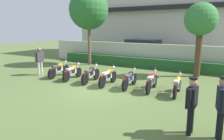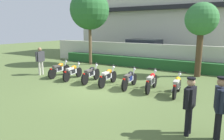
{
  "view_description": "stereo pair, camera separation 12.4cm",
  "coord_description": "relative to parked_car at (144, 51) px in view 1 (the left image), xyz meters",
  "views": [
    {
      "loc": [
        5.57,
        -8.08,
        2.87
      ],
      "look_at": [
        0.0,
        1.35,
        0.71
      ],
      "focal_mm": 34.7,
      "sensor_mm": 36.0,
      "label": 1
    },
    {
      "loc": [
        5.68,
        -8.01,
        2.87
      ],
      "look_at": [
        0.0,
        1.35,
        0.71
      ],
      "focal_mm": 34.7,
      "sensor_mm": 36.0,
      "label": 2
    }
  ],
  "objects": [
    {
      "name": "inspector_person",
      "position": [
        -3.39,
        -8.31,
        0.07
      ],
      "size": [
        0.23,
        0.68,
        1.69
      ],
      "color": "beige",
      "rests_on": "ground"
    },
    {
      "name": "compound_wall",
      "position": [
        1.42,
        -2.04,
        -0.09
      ],
      "size": [
        18.4,
        0.3,
        1.69
      ],
      "primitive_type": "cube",
      "color": "beige",
      "rests_on": "ground"
    },
    {
      "name": "hedge_row",
      "position": [
        1.42,
        -2.74,
        -0.58
      ],
      "size": [
        14.72,
        0.7,
        0.72
      ],
      "primitive_type": "cube",
      "color": "#235628",
      "rests_on": "ground"
    },
    {
      "name": "motorcycle_in_row_0",
      "position": [
        -2.07,
        -8.09,
        -0.49
      ],
      "size": [
        0.6,
        1.91,
        0.96
      ],
      "rotation": [
        0.0,
        0.0,
        1.67
      ],
      "color": "black",
      "rests_on": "ground"
    },
    {
      "name": "tree_near_inspector",
      "position": [
        -3.08,
        -3.66,
        3.22
      ],
      "size": [
        2.95,
        2.95,
        5.65
      ],
      "color": "brown",
      "rests_on": "ground"
    },
    {
      "name": "motorcycle_in_row_4",
      "position": [
        2.58,
        -8.11,
        -0.49
      ],
      "size": [
        0.6,
        1.83,
        0.96
      ],
      "rotation": [
        0.0,
        0.0,
        1.67
      ],
      "color": "black",
      "rests_on": "ground"
    },
    {
      "name": "motorcycle_in_row_2",
      "position": [
        0.32,
        -8.18,
        -0.48
      ],
      "size": [
        0.6,
        1.9,
        0.97
      ],
      "rotation": [
        0.0,
        0.0,
        1.71
      ],
      "color": "black",
      "rests_on": "ground"
    },
    {
      "name": "motorcycle_in_row_5",
      "position": [
        3.66,
        -8.03,
        -0.48
      ],
      "size": [
        0.6,
        1.85,
        0.97
      ],
      "rotation": [
        0.0,
        0.0,
        1.69
      ],
      "color": "black",
      "rests_on": "ground"
    },
    {
      "name": "ground",
      "position": [
        1.42,
        -9.17,
        -0.94
      ],
      "size": [
        60.0,
        60.0,
        0.0
      ],
      "primitive_type": "plane",
      "color": "#566B38"
    },
    {
      "name": "parked_car",
      "position": [
        0.0,
        0.0,
        0.0
      ],
      "size": [
        4.63,
        2.35,
        1.89
      ],
      "rotation": [
        0.0,
        0.0,
        -0.07
      ],
      "color": "navy",
      "rests_on": "ground"
    },
    {
      "name": "motorcycle_in_row_6",
      "position": [
        4.83,
        -8.08,
        -0.49
      ],
      "size": [
        0.6,
        1.81,
        0.96
      ],
      "rotation": [
        0.0,
        0.0,
        1.67
      ],
      "color": "black",
      "rests_on": "ground"
    },
    {
      "name": "officer_1",
      "position": [
        6.74,
        -11.43,
        0.07
      ],
      "size": [
        0.32,
        0.66,
        1.69
      ],
      "rotation": [
        0.0,
        0.0,
        3.35
      ],
      "color": "black",
      "rests_on": "ground"
    },
    {
      "name": "tree_far_side",
      "position": [
        4.92,
        -3.79,
        2.31
      ],
      "size": [
        1.86,
        1.86,
        4.28
      ],
      "color": "#4C3823",
      "rests_on": "ground"
    },
    {
      "name": "motorcycle_in_row_1",
      "position": [
        -0.93,
        -8.2,
        -0.5
      ],
      "size": [
        0.6,
        1.83,
        0.94
      ],
      "rotation": [
        0.0,
        0.0,
        1.72
      ],
      "color": "black",
      "rests_on": "ground"
    },
    {
      "name": "officer_0",
      "position": [
        6.03,
        -11.45,
        -0.01
      ],
      "size": [
        0.24,
        0.64,
        1.59
      ],
      "rotation": [
        0.0,
        0.0,
        3.09
      ],
      "color": "black",
      "rests_on": "ground"
    },
    {
      "name": "motorcycle_in_row_3",
      "position": [
        1.42,
        -8.23,
        -0.49
      ],
      "size": [
        0.6,
        1.89,
        0.96
      ],
      "rotation": [
        0.0,
        0.0,
        1.66
      ],
      "color": "black",
      "rests_on": "ground"
    },
    {
      "name": "building",
      "position": [
        1.42,
        5.02,
        3.39
      ],
      "size": [
        19.37,
        6.5,
        8.65
      ],
      "color": "beige",
      "rests_on": "ground"
    }
  ]
}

